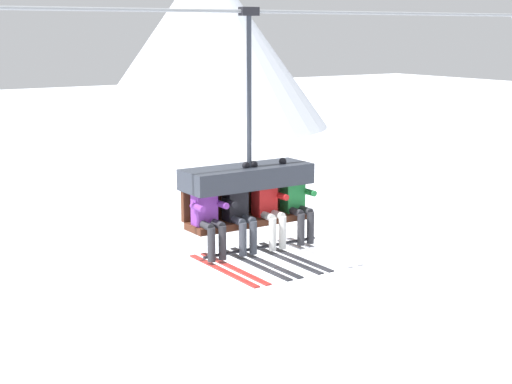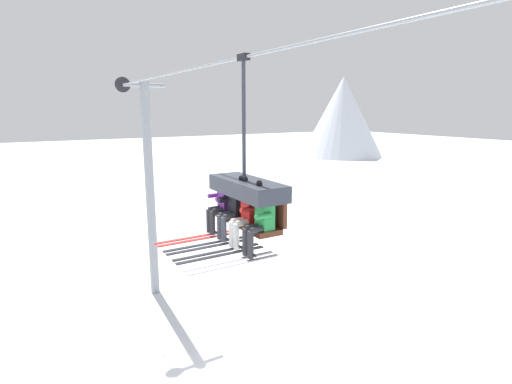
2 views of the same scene
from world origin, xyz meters
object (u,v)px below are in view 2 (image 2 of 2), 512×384
(lift_tower_near, at_px, (149,187))
(skier_red, at_px, (244,213))
(skier_purple, at_px, (220,203))
(skier_green, at_px, (259,220))
(chairlift_chair, at_px, (248,194))
(skier_black, at_px, (232,208))

(lift_tower_near, relative_size, skier_red, 5.15)
(skier_purple, bearing_deg, lift_tower_near, 173.73)
(skier_red, distance_m, skier_green, 0.51)
(skier_red, bearing_deg, chairlift_chair, 139.64)
(skier_purple, relative_size, skier_black, 1.00)
(chairlift_chair, relative_size, skier_black, 2.00)
(chairlift_chair, height_order, skier_green, chairlift_chair)
(skier_green, bearing_deg, chairlift_chair, 164.32)
(skier_red, relative_size, skier_green, 1.00)
(chairlift_chair, relative_size, skier_purple, 2.00)
(lift_tower_near, distance_m, skier_green, 10.11)
(skier_purple, xyz_separation_m, skier_black, (0.51, 0.01, 0.02))
(skier_purple, bearing_deg, chairlift_chair, 16.09)
(skier_black, relative_size, skier_green, 1.00)
(lift_tower_near, xyz_separation_m, skier_red, (9.49, -0.92, 1.17))
(chairlift_chair, relative_size, skier_green, 2.00)
(skier_red, bearing_deg, skier_green, 0.00)
(skier_purple, height_order, skier_green, skier_green)
(chairlift_chair, distance_m, skier_red, 0.45)
(lift_tower_near, distance_m, skier_red, 9.60)
(lift_tower_near, xyz_separation_m, skier_black, (8.98, -0.92, 1.17))
(lift_tower_near, bearing_deg, skier_black, -5.87)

